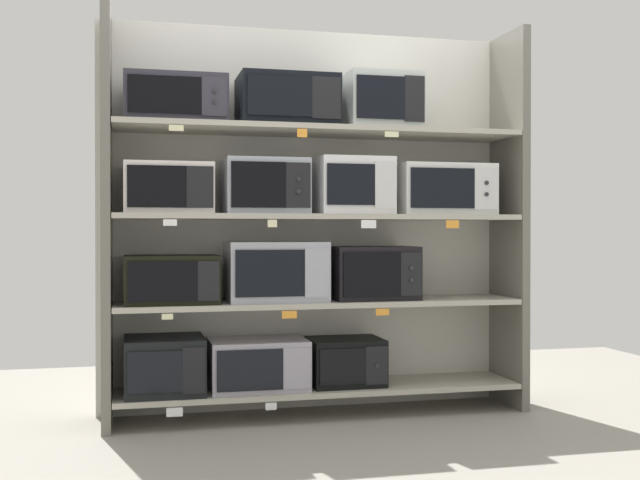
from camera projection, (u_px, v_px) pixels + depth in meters
ground at (371, 466)px, 3.60m from camera, size 6.32×6.00×0.02m
back_panel at (311, 219)px, 4.80m from camera, size 2.52×0.04×2.28m
upright_left at (107, 218)px, 4.29m from camera, size 0.05×0.45×2.28m
upright_right at (509, 219)px, 4.84m from camera, size 0.05×0.45×2.28m
shelf_0 at (320, 388)px, 4.57m from camera, size 2.32×0.45×0.03m
microwave_0 at (164, 365)px, 4.36m from camera, size 0.43×0.42×0.31m
microwave_1 at (258, 364)px, 4.48m from camera, size 0.55×0.39×0.28m
microwave_2 at (345, 362)px, 4.60m from camera, size 0.42×0.35×0.27m
price_tag_0 at (175, 412)px, 4.16m from camera, size 0.09×0.00×0.05m
price_tag_1 at (271, 406)px, 4.28m from camera, size 0.06×0.00×0.04m
shelf_1 at (320, 303)px, 4.57m from camera, size 2.32×0.45×0.03m
microwave_3 at (171, 279)px, 4.37m from camera, size 0.51×0.38×0.27m
microwave_4 at (276, 271)px, 4.50m from camera, size 0.56×0.39×0.34m
microwave_5 at (373, 273)px, 4.64m from camera, size 0.49×0.37×0.31m
price_tag_2 at (167, 317)px, 4.14m from camera, size 0.06×0.00×0.03m
price_tag_3 at (289, 315)px, 4.30m from camera, size 0.08×0.00×0.04m
price_tag_4 at (383, 312)px, 4.42m from camera, size 0.08×0.00×0.04m
shelf_2 at (320, 217)px, 4.56m from camera, size 2.32×0.45×0.03m
microwave_6 at (168, 188)px, 4.36m from camera, size 0.48×0.37×0.28m
microwave_7 at (265, 187)px, 4.48m from camera, size 0.47×0.40×0.31m
microwave_8 at (351, 186)px, 4.60m from camera, size 0.42×0.42×0.33m
microwave_9 at (442, 190)px, 4.73m from camera, size 0.57×0.39×0.30m
price_tag_5 at (170, 223)px, 4.14m from camera, size 0.07×0.00×0.03m
price_tag_6 at (272, 223)px, 4.27m from camera, size 0.05×0.00×0.04m
price_tag_7 at (369, 224)px, 4.39m from camera, size 0.09×0.00×0.05m
price_tag_8 at (453, 224)px, 4.51m from camera, size 0.08×0.00×0.05m
shelf_3 at (320, 131)px, 4.56m from camera, size 2.32×0.45×0.03m
microwave_10 at (175, 100)px, 4.36m from camera, size 0.56×0.34×0.26m
microwave_11 at (287, 102)px, 4.51m from camera, size 0.55×0.39×0.29m
microwave_12 at (381, 102)px, 4.64m from camera, size 0.43×0.34×0.33m
price_tag_9 at (176, 128)px, 4.14m from camera, size 0.08×0.00×0.03m
price_tag_10 at (302, 133)px, 4.30m from camera, size 0.06×0.00×0.05m
price_tag_11 at (392, 134)px, 4.42m from camera, size 0.08×0.00×0.03m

